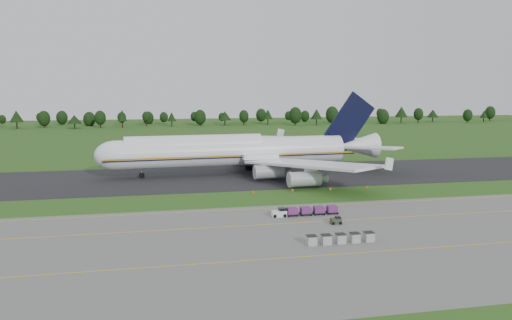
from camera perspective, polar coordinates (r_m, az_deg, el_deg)
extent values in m
plane|color=#285018|center=(111.99, -0.04, -4.37)|extent=(600.00, 600.00, 0.00)
cube|color=slate|center=(80.09, 4.91, -9.53)|extent=(300.00, 52.00, 0.06)
cube|color=black|center=(139.00, -2.36, -1.89)|extent=(300.00, 40.00, 0.08)
cube|color=#DCBD0C|center=(91.16, 2.75, -7.28)|extent=(300.00, 0.25, 0.01)
cube|color=#DCBD0C|center=(74.64, 6.24, -10.86)|extent=(300.00, 0.20, 0.01)
cube|color=#DCBD0C|center=(102.45, 1.08, -5.53)|extent=(120.00, 0.20, 0.01)
cylinder|color=black|center=(336.63, -25.65, 3.58)|extent=(0.70, 0.70, 4.02)
cone|color=#1A3512|center=(336.31, -25.71, 4.53)|extent=(8.18, 8.18, 7.15)
cylinder|color=black|center=(340.34, -23.03, 3.75)|extent=(0.70, 0.70, 3.70)
sphere|color=#1A3512|center=(340.11, -23.07, 4.39)|extent=(7.50, 7.50, 7.50)
cylinder|color=black|center=(325.16, -20.01, 3.67)|extent=(0.70, 0.70, 2.97)
cone|color=#1A3512|center=(324.90, -20.04, 4.39)|extent=(8.85, 8.85, 5.29)
cylinder|color=black|center=(325.79, -17.35, 3.90)|extent=(0.70, 0.70, 4.08)
sphere|color=#1A3512|center=(325.53, -17.38, 4.63)|extent=(6.94, 6.94, 6.94)
cylinder|color=black|center=(323.51, -15.01, 3.96)|extent=(0.70, 0.70, 4.10)
cone|color=#1A3512|center=(323.17, -15.05, 4.97)|extent=(5.60, 5.60, 7.28)
cylinder|color=black|center=(332.22, -12.41, 4.15)|extent=(0.70, 0.70, 4.03)
sphere|color=#1A3512|center=(331.96, -12.43, 4.86)|extent=(5.25, 5.25, 5.25)
cylinder|color=black|center=(327.36, -9.60, 4.11)|extent=(0.70, 0.70, 3.37)
cone|color=#1A3512|center=(327.07, -9.62, 4.93)|extent=(5.68, 5.68, 5.99)
cylinder|color=black|center=(328.45, -6.40, 4.22)|extent=(0.70, 0.70, 3.72)
sphere|color=#1A3512|center=(328.21, -6.41, 4.88)|extent=(7.61, 7.61, 7.61)
cylinder|color=black|center=(333.72, -3.57, 4.28)|extent=(0.70, 0.70, 3.37)
cone|color=#1A3512|center=(333.44, -3.58, 5.09)|extent=(8.54, 8.54, 5.99)
cylinder|color=black|center=(331.06, -1.40, 4.32)|extent=(0.70, 0.70, 3.99)
sphere|color=#1A3512|center=(330.81, -1.40, 5.03)|extent=(6.32, 6.32, 6.32)
cylinder|color=black|center=(338.75, 1.37, 4.39)|extent=(0.70, 0.70, 3.73)
cone|color=#1A3512|center=(338.44, 1.37, 5.26)|extent=(6.65, 6.65, 6.63)
cylinder|color=black|center=(333.88, 4.50, 4.36)|extent=(0.70, 0.70, 4.31)
sphere|color=#1A3512|center=(333.61, 4.51, 5.12)|extent=(8.48, 8.48, 8.48)
cylinder|color=black|center=(338.25, 6.92, 4.33)|extent=(0.70, 0.70, 3.86)
cone|color=#1A3512|center=(337.94, 6.93, 5.24)|extent=(7.95, 7.95, 6.87)
cylinder|color=black|center=(352.93, 8.68, 4.47)|extent=(0.70, 0.70, 4.05)
sphere|color=#1A3512|center=(352.70, 8.69, 5.15)|extent=(8.98, 8.98, 8.98)
cylinder|color=black|center=(358.35, 11.71, 4.42)|extent=(0.70, 0.70, 3.61)
cone|color=#1A3512|center=(358.07, 11.73, 5.22)|extent=(6.20, 6.20, 6.42)
cylinder|color=black|center=(357.96, 14.30, 4.30)|extent=(0.70, 0.70, 3.19)
sphere|color=#1A3512|center=(357.76, 14.32, 4.82)|extent=(8.18, 8.18, 8.18)
cylinder|color=black|center=(368.16, 16.25, 4.41)|extent=(0.70, 0.70, 4.23)
cone|color=#1A3512|center=(367.85, 16.28, 5.32)|extent=(8.96, 8.96, 7.52)
cylinder|color=black|center=(376.66, 18.04, 4.39)|extent=(0.70, 0.70, 4.00)
sphere|color=#1A3512|center=(376.44, 18.07, 5.01)|extent=(6.73, 6.73, 6.73)
cylinder|color=black|center=(389.14, 19.53, 4.38)|extent=(0.70, 0.70, 3.26)
cone|color=#1A3512|center=(388.90, 19.56, 5.04)|extent=(8.35, 8.35, 5.80)
cylinder|color=black|center=(389.20, 23.01, 4.21)|extent=(0.70, 0.70, 3.45)
sphere|color=#1A3512|center=(389.01, 23.03, 4.73)|extent=(6.64, 6.64, 6.64)
cylinder|color=black|center=(398.35, 24.57, 4.18)|extent=(0.70, 0.70, 3.12)
cone|color=#1A3512|center=(398.13, 24.61, 4.80)|extent=(5.39, 5.39, 5.55)
cylinder|color=black|center=(417.61, 25.15, 4.36)|extent=(0.70, 0.70, 4.05)
sphere|color=#1A3512|center=(417.41, 25.19, 4.93)|extent=(7.53, 7.53, 7.53)
cylinder|color=white|center=(142.26, -2.61, 0.96)|extent=(65.02, 11.24, 8.03)
cylinder|color=white|center=(140.19, -7.09, 1.58)|extent=(38.19, 8.15, 6.27)
sphere|color=white|center=(139.33, -15.75, 0.50)|extent=(8.03, 8.03, 8.03)
cone|color=white|center=(154.68, 11.48, 1.59)|extent=(12.64, 8.23, 7.63)
cube|color=orange|center=(138.43, -2.27, 0.48)|extent=(71.31, 3.62, 0.39)
cube|color=white|center=(126.23, 6.08, -0.46)|extent=(28.07, 38.60, 0.61)
cube|color=white|center=(166.46, 0.94, 1.67)|extent=(25.17, 39.26, 0.61)
cylinder|color=#9B9EA4|center=(130.88, 1.51, -1.35)|extent=(7.98, 3.95, 3.57)
cylinder|color=#9B9EA4|center=(121.02, 5.56, -2.17)|extent=(7.98, 3.95, 3.57)
cylinder|color=#9B9EA4|center=(157.78, -1.30, 0.29)|extent=(7.98, 3.95, 3.57)
cylinder|color=#9B9EA4|center=(170.86, -0.48, 0.90)|extent=(7.98, 3.95, 3.57)
cube|color=black|center=(152.82, 10.63, 4.37)|extent=(16.28, 1.42, 17.91)
cube|color=white|center=(147.99, 13.48, 1.37)|extent=(13.32, 15.41, 0.50)
cube|color=white|center=(162.86, 10.73, 2.06)|extent=(12.42, 15.65, 0.50)
cylinder|color=slate|center=(140.10, -12.93, -1.52)|extent=(0.40, 0.40, 2.45)
cylinder|color=black|center=(140.18, -12.92, -1.73)|extent=(1.50, 1.07, 1.45)
cylinder|color=slate|center=(139.72, 0.51, -1.34)|extent=(0.40, 0.40, 2.45)
cylinder|color=black|center=(139.81, 0.51, -1.54)|extent=(1.50, 1.07, 1.45)
cylinder|color=slate|center=(149.32, -0.48, -0.72)|extent=(0.40, 0.40, 2.45)
cylinder|color=black|center=(149.40, -0.48, -0.91)|extent=(1.50, 1.07, 1.45)
cube|color=silver|center=(95.89, 2.64, -6.14)|extent=(2.81, 1.51, 1.19)
cylinder|color=black|center=(95.02, 2.18, -6.43)|extent=(0.65, 0.24, 0.65)
cube|color=black|center=(96.59, 4.14, -6.17)|extent=(2.16, 1.62, 0.13)
cube|color=#5E2363|center=(96.44, 4.14, -5.80)|extent=(1.94, 1.51, 1.19)
cylinder|color=black|center=(95.71, 3.76, -6.42)|extent=(0.37, 0.16, 0.37)
cube|color=black|center=(97.34, 5.68, -6.08)|extent=(2.16, 1.62, 0.13)
cube|color=#5E2363|center=(97.18, 5.68, -5.71)|extent=(1.94, 1.51, 1.19)
cylinder|color=black|center=(96.44, 5.32, -6.33)|extent=(0.37, 0.16, 0.37)
cube|color=black|center=(98.16, 7.19, -5.98)|extent=(2.16, 1.62, 0.13)
cube|color=#5E2363|center=(98.00, 7.19, -5.62)|extent=(1.94, 1.51, 1.19)
cylinder|color=black|center=(97.24, 6.84, -6.23)|extent=(0.37, 0.16, 0.37)
cube|color=black|center=(99.04, 8.67, -5.89)|extent=(2.16, 1.62, 0.13)
cube|color=#5E2363|center=(98.89, 8.68, -5.52)|extent=(1.94, 1.51, 1.19)
cylinder|color=black|center=(98.11, 8.35, -6.13)|extent=(0.37, 0.16, 0.37)
cylinder|color=black|center=(95.95, 2.64, -6.29)|extent=(0.65, 0.24, 0.65)
cube|color=#303726|center=(91.95, 9.11, -6.90)|extent=(1.94, 1.17, 1.06)
cylinder|color=black|center=(91.26, 8.84, -7.18)|extent=(0.54, 0.19, 0.54)
cylinder|color=black|center=(92.77, 9.37, -6.94)|extent=(0.54, 0.19, 0.54)
cube|color=#A0A0A0|center=(79.44, 6.37, -9.13)|extent=(1.45, 1.45, 1.45)
cube|color=black|center=(79.22, 6.38, -8.61)|extent=(1.54, 1.54, 0.07)
cube|color=#A0A0A0|center=(80.19, 8.02, -9.00)|extent=(1.45, 1.45, 1.45)
cube|color=black|center=(79.97, 8.03, -8.48)|extent=(1.54, 1.54, 0.07)
cube|color=#A0A0A0|center=(81.00, 9.64, -8.86)|extent=(1.45, 1.45, 1.45)
cube|color=black|center=(80.78, 9.65, -8.34)|extent=(1.54, 1.54, 0.07)
cube|color=#A0A0A0|center=(81.87, 11.22, -8.71)|extent=(1.45, 1.45, 1.45)
cube|color=black|center=(81.66, 11.24, -8.20)|extent=(1.54, 1.54, 0.07)
cube|color=#A0A0A0|center=(82.81, 12.77, -8.56)|extent=(1.45, 1.45, 1.45)
cube|color=black|center=(82.59, 12.79, -8.06)|extent=(1.54, 1.54, 0.07)
cube|color=#E45907|center=(116.93, -0.30, -3.68)|extent=(0.50, 0.12, 0.60)
cube|color=black|center=(116.99, -0.30, -3.82)|extent=(0.30, 0.30, 0.04)
cube|color=#E45907|center=(119.11, 4.19, -3.49)|extent=(0.50, 0.12, 0.60)
cube|color=black|center=(119.17, 4.19, -3.62)|extent=(0.30, 0.30, 0.04)
cube|color=#E45907|center=(122.00, 8.49, -3.28)|extent=(0.50, 0.12, 0.60)
cube|color=black|center=(122.05, 8.49, -3.40)|extent=(0.30, 0.30, 0.04)
cube|color=#E45907|center=(125.54, 12.57, -3.06)|extent=(0.50, 0.12, 0.60)
cube|color=black|center=(125.59, 12.56, -3.18)|extent=(0.30, 0.30, 0.04)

